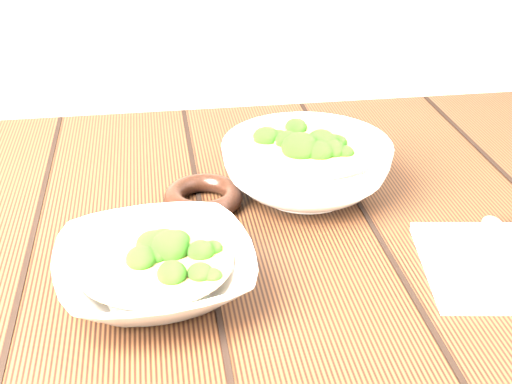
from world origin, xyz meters
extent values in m
cube|color=#351E0F|center=(0.00, 0.00, 0.73)|extent=(1.20, 0.80, 0.04)
cube|color=#351E0F|center=(0.54, 0.34, 0.35)|extent=(0.07, 0.07, 0.71)
imported|color=silver|center=(-0.08, -0.11, 0.77)|extent=(0.22, 0.22, 0.05)
cylinder|color=olive|center=(-0.08, -0.11, 0.79)|extent=(0.16, 0.16, 0.00)
ellipsoid|color=#2C6917|center=(-0.06, -0.10, 0.79)|extent=(0.03, 0.03, 0.03)
ellipsoid|color=#2C6917|center=(-0.06, -0.08, 0.79)|extent=(0.03, 0.03, 0.03)
ellipsoid|color=#2C6917|center=(-0.09, -0.06, 0.79)|extent=(0.03, 0.03, 0.03)
ellipsoid|color=#2C6917|center=(-0.10, -0.09, 0.79)|extent=(0.03, 0.03, 0.03)
ellipsoid|color=#2C6917|center=(-0.12, -0.12, 0.79)|extent=(0.03, 0.03, 0.03)
ellipsoid|color=#2C6917|center=(-0.10, -0.15, 0.79)|extent=(0.03, 0.03, 0.03)
ellipsoid|color=#2C6917|center=(-0.07, -0.13, 0.79)|extent=(0.03, 0.03, 0.03)
ellipsoid|color=#2C6917|center=(-0.04, -0.12, 0.79)|extent=(0.03, 0.03, 0.03)
imported|color=silver|center=(0.12, 0.09, 0.78)|extent=(0.24, 0.24, 0.07)
cylinder|color=olive|center=(0.12, 0.09, 0.81)|extent=(0.17, 0.17, 0.00)
ellipsoid|color=#2C6917|center=(0.14, 0.09, 0.81)|extent=(0.04, 0.04, 0.03)
ellipsoid|color=#2C6917|center=(0.14, 0.12, 0.81)|extent=(0.04, 0.04, 0.03)
ellipsoid|color=#2C6917|center=(0.10, 0.14, 0.81)|extent=(0.04, 0.04, 0.03)
ellipsoid|color=#2C6917|center=(0.10, 0.10, 0.81)|extent=(0.04, 0.04, 0.03)
ellipsoid|color=#2C6917|center=(0.08, 0.07, 0.81)|extent=(0.04, 0.04, 0.03)
ellipsoid|color=#2C6917|center=(0.09, 0.04, 0.81)|extent=(0.04, 0.04, 0.03)
ellipsoid|color=#2C6917|center=(0.13, 0.06, 0.81)|extent=(0.04, 0.04, 0.03)
ellipsoid|color=#2C6917|center=(0.16, 0.07, 0.81)|extent=(0.04, 0.04, 0.03)
torus|color=black|center=(-0.02, 0.07, 0.76)|extent=(0.11, 0.11, 0.02)
cylinder|color=#AFAC9B|center=(0.29, -0.13, 0.76)|extent=(0.04, 0.12, 0.01)
ellipsoid|color=#AFAC9B|center=(0.31, -0.06, 0.76)|extent=(0.04, 0.05, 0.01)
camera|label=1|loc=(-0.07, -0.72, 1.19)|focal=50.00mm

